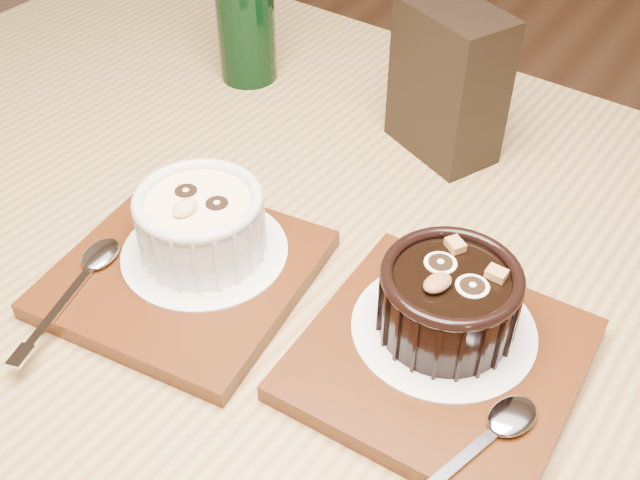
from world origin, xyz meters
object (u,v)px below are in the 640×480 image
Objects in this scene: table at (312,358)px; tray_right at (440,359)px; condiment_stand at (448,82)px; ramekin_dark at (449,298)px; tray_left at (185,273)px; ramekin_white at (201,221)px.

tray_right is (0.12, -0.02, 0.10)m from table.
tray_right is 0.28m from condiment_stand.
ramekin_dark is (0.11, 0.00, 0.14)m from table.
condiment_stand reaches higher than ramekin_dark.
tray_left is 1.00× the size of tray_right.
ramekin_dark is (0.19, 0.03, -0.00)m from ramekin_white.
ramekin_white reaches higher than tray_right.
table is 0.27m from condiment_stand.
ramekin_white is at bearing -176.65° from tray_right.
tray_right is at bearing 9.23° from tray_left.
ramekin_white is at bearing -153.71° from ramekin_dark.
ramekin_white is (0.00, 0.02, 0.04)m from tray_left.
condiment_stand is at bearing 116.49° from tray_right.
table is at bearing -162.15° from ramekin_dark.
tray_left is (-0.08, -0.05, 0.10)m from table.
table is 0.14m from tray_left.
table is 0.16m from ramekin_white.
ramekin_white is 0.20m from tray_right.
ramekin_dark is 0.69× the size of condiment_stand.
tray_right is 0.04m from ramekin_dark.
ramekin_white is 0.19m from ramekin_dark.
tray_left is 0.29m from condiment_stand.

